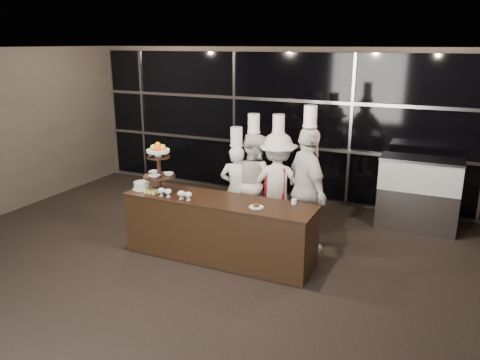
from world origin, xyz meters
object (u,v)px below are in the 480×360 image
at_px(display_stand, 159,164).
at_px(chef_a, 237,188).
at_px(buffet_counter, 219,229).
at_px(layer_cake, 142,185).
at_px(chef_c, 277,184).
at_px(chef_d, 307,190).
at_px(display_case, 419,190).
at_px(chef_b, 253,182).

distance_m(display_stand, chef_a, 1.41).
bearing_deg(buffet_counter, layer_cake, -177.77).
distance_m(chef_c, chef_d, 0.79).
bearing_deg(layer_cake, buffet_counter, 2.23).
height_order(buffet_counter, display_case, display_case).
height_order(buffet_counter, chef_b, chef_b).
bearing_deg(display_case, chef_c, -150.21).
relative_size(display_case, chef_a, 0.74).
bearing_deg(chef_b, buffet_counter, -91.29).
bearing_deg(display_stand, buffet_counter, 0.01).
xyz_separation_m(display_case, chef_d, (-1.46, -1.65, 0.29)).
bearing_deg(chef_a, chef_c, 19.81).
relative_size(display_stand, layer_cake, 2.48).
distance_m(display_stand, layer_cake, 0.47).
relative_size(display_case, chef_c, 0.66).
bearing_deg(layer_cake, chef_c, 37.00).
bearing_deg(chef_c, display_case, 29.79).
height_order(display_case, chef_d, chef_d).
bearing_deg(chef_c, chef_d, -34.96).
height_order(buffet_counter, display_stand, display_stand).
height_order(display_stand, display_case, display_stand).
xyz_separation_m(buffet_counter, display_stand, (-1.00, -0.00, 0.87)).
bearing_deg(layer_cake, display_case, 33.18).
bearing_deg(chef_d, chef_b, 158.70).
relative_size(layer_cake, chef_d, 0.13).
bearing_deg(display_stand, chef_a, 51.59).
bearing_deg(display_case, buffet_counter, -136.00).
bearing_deg(chef_c, display_stand, -139.06).
bearing_deg(layer_cake, chef_d, 19.78).
xyz_separation_m(layer_cake, chef_c, (1.72, 1.29, -0.11)).
bearing_deg(buffet_counter, chef_a, 100.74).
bearing_deg(buffet_counter, display_case, 44.00).
height_order(buffet_counter, chef_d, chef_d).
bearing_deg(chef_c, chef_a, -160.19).
height_order(layer_cake, chef_c, chef_c).
bearing_deg(chef_b, display_stand, -130.46).
xyz_separation_m(display_stand, chef_c, (1.43, 1.24, -0.48)).
bearing_deg(chef_a, display_case, 27.64).
distance_m(display_case, chef_d, 2.22).
relative_size(display_stand, chef_d, 0.34).
bearing_deg(chef_c, buffet_counter, -109.22).
height_order(display_stand, chef_d, chef_d).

